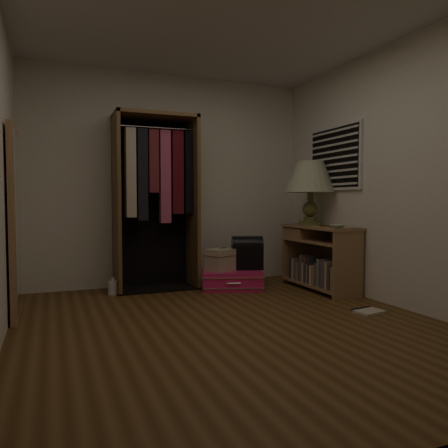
{
  "coord_description": "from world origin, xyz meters",
  "views": [
    {
      "loc": [
        -1.41,
        -3.33,
        1.04
      ],
      "look_at": [
        0.3,
        0.95,
        0.8
      ],
      "focal_mm": 35.0,
      "sensor_mm": 36.0,
      "label": 1
    }
  ],
  "objects_px": {
    "pink_suitcase": "(232,279)",
    "table_lamp": "(310,179)",
    "open_wardrobe": "(157,188)",
    "white_jug": "(113,287)",
    "train_case": "(223,259)",
    "floor_mirror": "(15,223)",
    "black_bag": "(247,252)",
    "console_bookshelf": "(318,256)"
  },
  "relations": [
    {
      "from": "pink_suitcase",
      "to": "table_lamp",
      "type": "height_order",
      "value": "table_lamp"
    },
    {
      "from": "floor_mirror",
      "to": "train_case",
      "type": "relative_size",
      "value": 3.71
    },
    {
      "from": "open_wardrobe",
      "to": "white_jug",
      "type": "height_order",
      "value": "open_wardrobe"
    },
    {
      "from": "open_wardrobe",
      "to": "floor_mirror",
      "type": "relative_size",
      "value": 1.21
    },
    {
      "from": "table_lamp",
      "to": "white_jug",
      "type": "height_order",
      "value": "table_lamp"
    },
    {
      "from": "floor_mirror",
      "to": "table_lamp",
      "type": "xyz_separation_m",
      "value": [
        3.24,
        0.22,
        0.47
      ]
    },
    {
      "from": "black_bag",
      "to": "floor_mirror",
      "type": "bearing_deg",
      "value": -151.62
    },
    {
      "from": "black_bag",
      "to": "table_lamp",
      "type": "distance_m",
      "value": 1.18
    },
    {
      "from": "train_case",
      "to": "white_jug",
      "type": "relative_size",
      "value": 2.41
    },
    {
      "from": "table_lamp",
      "to": "white_jug",
      "type": "bearing_deg",
      "value": 170.72
    },
    {
      "from": "white_jug",
      "to": "open_wardrobe",
      "type": "bearing_deg",
      "value": 17.29
    },
    {
      "from": "open_wardrobe",
      "to": "train_case",
      "type": "bearing_deg",
      "value": -22.99
    },
    {
      "from": "floor_mirror",
      "to": "black_bag",
      "type": "relative_size",
      "value": 4.0
    },
    {
      "from": "floor_mirror",
      "to": "pink_suitcase",
      "type": "distance_m",
      "value": 2.44
    },
    {
      "from": "floor_mirror",
      "to": "table_lamp",
      "type": "relative_size",
      "value": 2.2
    },
    {
      "from": "open_wardrobe",
      "to": "pink_suitcase",
      "type": "distance_m",
      "value": 1.41
    },
    {
      "from": "floor_mirror",
      "to": "pink_suitcase",
      "type": "relative_size",
      "value": 2.03
    },
    {
      "from": "pink_suitcase",
      "to": "white_jug",
      "type": "height_order",
      "value": "pink_suitcase"
    },
    {
      "from": "white_jug",
      "to": "black_bag",
      "type": "bearing_deg",
      "value": -5.23
    },
    {
      "from": "console_bookshelf",
      "to": "train_case",
      "type": "relative_size",
      "value": 2.45
    },
    {
      "from": "pink_suitcase",
      "to": "table_lamp",
      "type": "xyz_separation_m",
      "value": [
        0.95,
        -0.2,
        1.21
      ]
    },
    {
      "from": "floor_mirror",
      "to": "white_jug",
      "type": "relative_size",
      "value": 8.95
    },
    {
      "from": "pink_suitcase",
      "to": "console_bookshelf",
      "type": "bearing_deg",
      "value": -4.65
    },
    {
      "from": "white_jug",
      "to": "train_case",
      "type": "bearing_deg",
      "value": -6.12
    },
    {
      "from": "open_wardrobe",
      "to": "white_jug",
      "type": "bearing_deg",
      "value": -162.71
    },
    {
      "from": "open_wardrobe",
      "to": "console_bookshelf",
      "type": "bearing_deg",
      "value": -22.62
    },
    {
      "from": "floor_mirror",
      "to": "white_jug",
      "type": "bearing_deg",
      "value": 32.85
    },
    {
      "from": "black_bag",
      "to": "white_jug",
      "type": "xyz_separation_m",
      "value": [
        -1.58,
        0.14,
        -0.34
      ]
    },
    {
      "from": "console_bookshelf",
      "to": "white_jug",
      "type": "xyz_separation_m",
      "value": [
        -2.31,
        0.57,
        -0.32
      ]
    },
    {
      "from": "floor_mirror",
      "to": "black_bag",
      "type": "height_order",
      "value": "floor_mirror"
    },
    {
      "from": "pink_suitcase",
      "to": "train_case",
      "type": "relative_size",
      "value": 1.83
    },
    {
      "from": "train_case",
      "to": "white_jug",
      "type": "distance_m",
      "value": 1.3
    },
    {
      "from": "floor_mirror",
      "to": "black_bag",
      "type": "bearing_deg",
      "value": 10.31
    },
    {
      "from": "open_wardrobe",
      "to": "pink_suitcase",
      "type": "relative_size",
      "value": 2.44
    },
    {
      "from": "console_bookshelf",
      "to": "pink_suitcase",
      "type": "height_order",
      "value": "console_bookshelf"
    },
    {
      "from": "black_bag",
      "to": "white_jug",
      "type": "relative_size",
      "value": 2.24
    },
    {
      "from": "train_case",
      "to": "black_bag",
      "type": "relative_size",
      "value": 1.08
    },
    {
      "from": "open_wardrobe",
      "to": "floor_mirror",
      "type": "distance_m",
      "value": 1.7
    },
    {
      "from": "console_bookshelf",
      "to": "table_lamp",
      "type": "bearing_deg",
      "value": 88.95
    },
    {
      "from": "open_wardrobe",
      "to": "black_bag",
      "type": "height_order",
      "value": "open_wardrobe"
    },
    {
      "from": "table_lamp",
      "to": "open_wardrobe",
      "type": "bearing_deg",
      "value": 162.83
    },
    {
      "from": "table_lamp",
      "to": "white_jug",
      "type": "relative_size",
      "value": 4.08
    }
  ]
}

